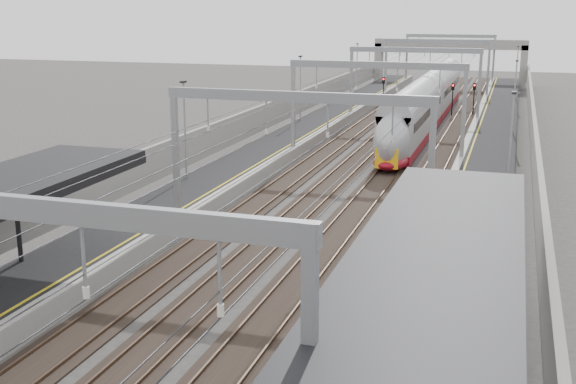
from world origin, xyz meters
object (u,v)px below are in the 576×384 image
Objects in this scene: overbridge at (450,50)px; signal_green at (383,86)px; bench at (421,321)px; train at (426,107)px.

overbridge reaches higher than signal_green.
signal_green is (-12.52, 62.98, 0.80)m from bench.
train is at bearing -64.81° from signal_green.
overbridge is 39.84m from train.
train is 23.17× the size of bench.
signal_green is at bearing 101.24° from bench.
train is at bearing -87.83° from overbridge.
bench is (7.32, -88.41, -3.69)m from overbridge.
bench is at bearing -83.19° from train.
train reaches higher than signal_green.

